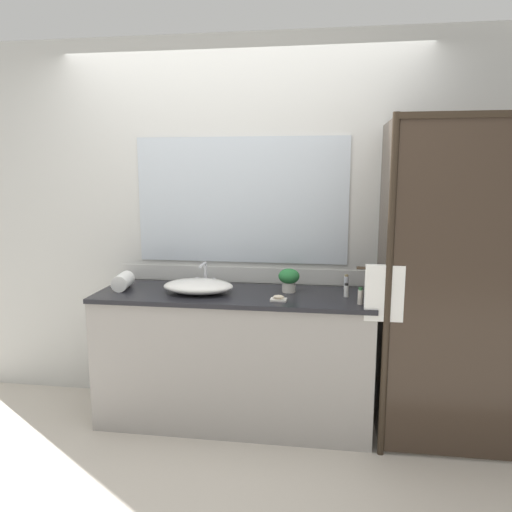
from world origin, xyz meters
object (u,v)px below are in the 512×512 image
object	(u,v)px
faucet	(205,278)
amenity_bottle_shampoo	(360,296)
amenity_bottle_body_wash	(346,282)
amenity_bottle_conditioner	(346,290)
sink_basin	(198,286)
potted_plant	(289,278)
soap_dish	(279,298)
rolled_towel_near_edge	(123,281)

from	to	relation	value
faucet	amenity_bottle_shampoo	bearing A→B (deg)	-17.07
faucet	amenity_bottle_body_wash	xyz separation A→B (m)	(0.97, 0.06, -0.01)
amenity_bottle_conditioner	amenity_bottle_body_wash	bearing A→B (deg)	87.97
sink_basin	potted_plant	distance (m)	0.60
amenity_bottle_conditioner	amenity_bottle_shampoo	distance (m)	0.19
amenity_bottle_shampoo	amenity_bottle_body_wash	bearing A→B (deg)	100.26
potted_plant	amenity_bottle_shampoo	size ratio (longest dim) A/B	1.51
soap_dish	amenity_bottle_body_wash	distance (m)	0.56
sink_basin	amenity_bottle_shampoo	distance (m)	1.04
faucet	soap_dish	world-z (taller)	faucet
amenity_bottle_body_wash	rolled_towel_near_edge	bearing A→B (deg)	-171.76
faucet	soap_dish	distance (m)	0.62
soap_dish	amenity_bottle_body_wash	bearing A→B (deg)	40.63
amenity_bottle_conditioner	rolled_towel_near_edge	bearing A→B (deg)	-179.65
potted_plant	soap_dish	world-z (taller)	potted_plant
potted_plant	amenity_bottle_conditioner	size ratio (longest dim) A/B	1.77
potted_plant	amenity_bottle_conditioner	bearing A→B (deg)	-11.35
amenity_bottle_body_wash	rolled_towel_near_edge	world-z (taller)	rolled_towel_near_edge
potted_plant	amenity_bottle_body_wash	world-z (taller)	potted_plant
amenity_bottle_body_wash	rolled_towel_near_edge	size ratio (longest dim) A/B	0.49
faucet	amenity_bottle_shampoo	xyz separation A→B (m)	(1.03, -0.32, -0.01)
amenity_bottle_shampoo	rolled_towel_near_edge	bearing A→B (deg)	174.15
amenity_bottle_conditioner	rolled_towel_near_edge	size ratio (longest dim) A/B	0.44
amenity_bottle_body_wash	potted_plant	bearing A→B (deg)	-160.63
potted_plant	amenity_bottle_conditioner	world-z (taller)	potted_plant
amenity_bottle_body_wash	amenity_bottle_shampoo	bearing A→B (deg)	-79.74
amenity_bottle_body_wash	amenity_bottle_shampoo	xyz separation A→B (m)	(0.07, -0.38, 0.00)
amenity_bottle_conditioner	rolled_towel_near_edge	distance (m)	1.49
sink_basin	amenity_bottle_conditioner	bearing A→B (deg)	2.10
potted_plant	rolled_towel_near_edge	bearing A→B (deg)	-175.72
amenity_bottle_shampoo	potted_plant	bearing A→B (deg)	151.37
amenity_bottle_body_wash	rolled_towel_near_edge	distance (m)	1.51
amenity_bottle_body_wash	amenity_bottle_conditioner	xyz separation A→B (m)	(-0.01, -0.21, -0.01)
sink_basin	potted_plant	xyz separation A→B (m)	(0.59, 0.11, 0.05)
soap_dish	amenity_bottle_shampoo	world-z (taller)	amenity_bottle_shampoo
soap_dish	potted_plant	bearing A→B (deg)	78.78
potted_plant	faucet	bearing A→B (deg)	172.86
rolled_towel_near_edge	amenity_bottle_conditioner	bearing A→B (deg)	0.35
sink_basin	faucet	world-z (taller)	faucet
amenity_bottle_body_wash	faucet	bearing A→B (deg)	-176.47
soap_dish	rolled_towel_near_edge	bearing A→B (deg)	172.18
potted_plant	amenity_bottle_body_wash	xyz separation A→B (m)	(0.38, 0.13, -0.04)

